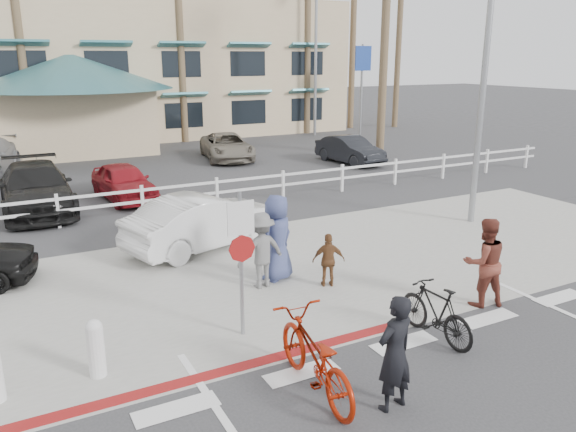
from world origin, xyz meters
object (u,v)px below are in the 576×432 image
sign_post (241,257)px  bike_red (314,356)px  bike_black (436,312)px  car_white_sedan (205,221)px

sign_post → bike_red: (0.22, -2.11, -0.87)m
bike_red → bike_black: bike_red is taller
bike_red → bike_black: 2.70m
sign_post → bike_red: bearing=-84.2°
bike_black → car_white_sedan: car_white_sedan is taller
bike_black → car_white_sedan: size_ratio=0.40×
car_white_sedan → bike_black: bearing=179.2°
sign_post → car_white_sedan: sign_post is taller
sign_post → car_white_sedan: 4.94m
bike_red → car_white_sedan: car_white_sedan is taller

